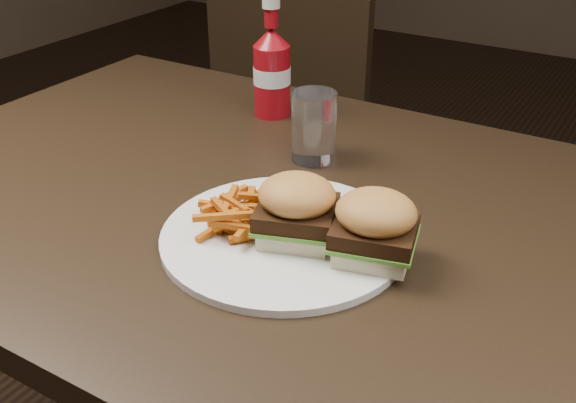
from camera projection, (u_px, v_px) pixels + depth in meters
The scene contains 8 objects.
dining_table at pixel (264, 206), 0.95m from camera, with size 1.20×0.80×0.04m, color black.
chair_far at pixel (321, 148), 1.84m from camera, with size 0.43×0.43×0.04m, color black.
plate at pixel (284, 236), 0.84m from camera, with size 0.31×0.31×0.01m, color white.
sandwich_half_a at pixel (297, 230), 0.82m from camera, with size 0.08×0.08×0.02m, color #F7EFC0.
sandwich_half_b at pixel (373, 249), 0.78m from camera, with size 0.08×0.08×0.02m, color beige.
fries_pile at pixel (238, 209), 0.84m from camera, with size 0.11×0.11×0.04m, color #AC3E1C, non-canonical shape.
ketchup_bottle at pixel (272, 82), 1.17m from camera, with size 0.06×0.06×0.13m, color maroon.
tumbler at pixel (314, 126), 1.01m from camera, with size 0.07×0.07×0.11m, color white.
Camera 1 is at (0.46, -0.69, 1.20)m, focal length 42.00 mm.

